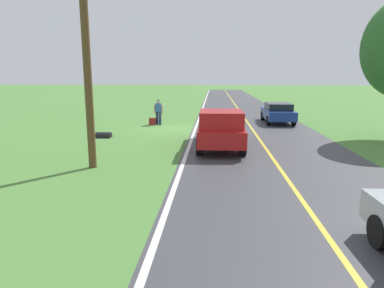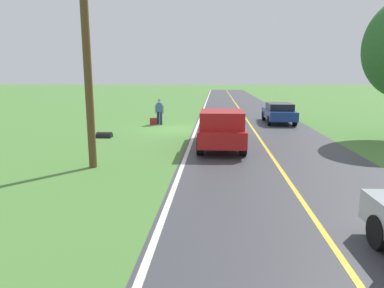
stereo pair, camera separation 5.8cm
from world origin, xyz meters
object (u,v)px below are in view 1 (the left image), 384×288
object	(u,v)px
pickup_truck_passing	(221,128)
sedan_near_oncoming	(278,112)
utility_pole_roadside	(87,56)
suitcase_carried	(152,121)
hitchhiker_walking	(158,110)

from	to	relation	value
pickup_truck_passing	sedan_near_oncoming	bearing A→B (deg)	-115.02
utility_pole_roadside	sedan_near_oncoming	bearing A→B (deg)	-125.08
suitcase_carried	utility_pole_roadside	world-z (taller)	utility_pole_roadside
suitcase_carried	sedan_near_oncoming	xyz separation A→B (m)	(-8.73, -1.57, 0.52)
hitchhiker_walking	sedan_near_oncoming	distance (m)	8.45
pickup_truck_passing	suitcase_carried	bearing A→B (deg)	-58.84
hitchhiker_walking	sedan_near_oncoming	size ratio (longest dim) A/B	0.40
pickup_truck_passing	sedan_near_oncoming	size ratio (longest dim) A/B	1.23
suitcase_carried	utility_pole_roadside	xyz separation A→B (m)	(0.24, 11.20, 3.77)
suitcase_carried	pickup_truck_passing	xyz separation A→B (m)	(-4.51, 7.47, 0.73)
pickup_truck_passing	sedan_near_oncoming	distance (m)	9.97
suitcase_carried	sedan_near_oncoming	bearing A→B (deg)	96.52
hitchhiker_walking	pickup_truck_passing	bearing A→B (deg)	118.43
suitcase_carried	utility_pole_roadside	distance (m)	11.82
suitcase_carried	hitchhiker_walking	bearing A→B (deg)	100.86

